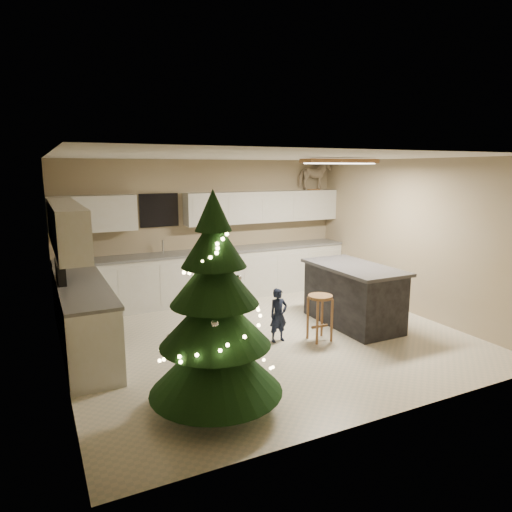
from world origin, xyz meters
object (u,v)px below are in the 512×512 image
at_px(toddler, 278,315).
at_px(rocking_horse, 314,176).
at_px(island, 353,295).
at_px(bar_stool, 320,306).
at_px(christmas_tree, 215,323).

height_order(toddler, rocking_horse, rocking_horse).
distance_m(toddler, rocking_horse, 3.89).
height_order(island, bar_stool, island).
height_order(bar_stool, rocking_horse, rocking_horse).
height_order(bar_stool, christmas_tree, christmas_tree).
xyz_separation_m(bar_stool, christmas_tree, (-2.04, -1.14, 0.42)).
bearing_deg(christmas_tree, toddler, 42.64).
relative_size(island, toddler, 2.20).
height_order(christmas_tree, rocking_horse, rocking_horse).
distance_m(island, bar_stool, 0.93).
distance_m(bar_stool, toddler, 0.61).
xyz_separation_m(bar_stool, rocking_horse, (1.68, 2.78, 1.79)).
bearing_deg(rocking_horse, toddler, 149.48).
bearing_deg(toddler, bar_stool, -24.70).
bearing_deg(bar_stool, island, 22.13).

